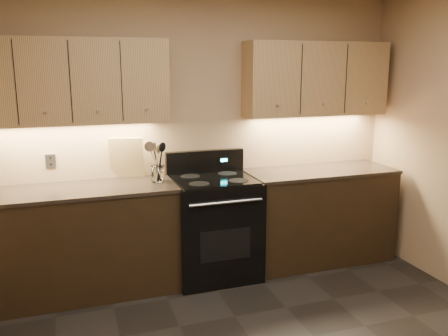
{
  "coord_description": "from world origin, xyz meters",
  "views": [
    {
      "loc": [
        -1.17,
        -2.29,
        1.93
      ],
      "look_at": [
        0.1,
        1.45,
        1.07
      ],
      "focal_mm": 38.0,
      "sensor_mm": 36.0,
      "label": 1
    }
  ],
  "objects": [
    {
      "name": "cutting_board",
      "position": [
        -0.66,
        1.95,
        1.12
      ],
      "size": [
        0.32,
        0.17,
        0.38
      ],
      "primitive_type": "cube",
      "rotation": [
        0.22,
        0.0,
        -0.24
      ],
      "color": "tan",
      "rests_on": "counter_left"
    },
    {
      "name": "counter_left",
      "position": [
        -1.1,
        1.7,
        0.47
      ],
      "size": [
        1.62,
        0.62,
        0.93
      ],
      "color": "black",
      "rests_on": "ground"
    },
    {
      "name": "utensil_crock",
      "position": [
        -0.42,
        1.72,
        1.0
      ],
      "size": [
        0.14,
        0.14,
        0.14
      ],
      "color": "white",
      "rests_on": "counter_left"
    },
    {
      "name": "black_spoon",
      "position": [
        -0.42,
        1.73,
        1.12
      ],
      "size": [
        0.11,
        0.13,
        0.35
      ],
      "primitive_type": null,
      "rotation": [
        0.21,
        0.1,
        0.13
      ],
      "color": "black",
      "rests_on": "utensil_crock"
    },
    {
      "name": "upper_cab_right",
      "position": [
        1.18,
        1.85,
        1.8
      ],
      "size": [
        1.44,
        0.3,
        0.7
      ],
      "primitive_type": "cube",
      "color": "tan",
      "rests_on": "wall_back"
    },
    {
      "name": "steel_skimmer",
      "position": [
        -0.39,
        1.7,
        1.12
      ],
      "size": [
        0.2,
        0.11,
        0.36
      ],
      "primitive_type": null,
      "rotation": [
        -0.08,
        -0.31,
        0.13
      ],
      "color": "silver",
      "rests_on": "utensil_crock"
    },
    {
      "name": "wall_back",
      "position": [
        0.0,
        2.0,
        1.3
      ],
      "size": [
        4.0,
        0.04,
        2.6
      ],
      "primitive_type": "cube",
      "color": "tan",
      "rests_on": "ground"
    },
    {
      "name": "black_turner",
      "position": [
        -0.4,
        1.71,
        1.11
      ],
      "size": [
        0.14,
        0.14,
        0.34
      ],
      "primitive_type": null,
      "rotation": [
        -0.17,
        -0.11,
        0.23
      ],
      "color": "black",
      "rests_on": "utensil_crock"
    },
    {
      "name": "stove",
      "position": [
        0.08,
        1.68,
        0.48
      ],
      "size": [
        0.76,
        0.68,
        1.14
      ],
      "color": "black",
      "rests_on": "ground"
    },
    {
      "name": "upper_cab_left",
      "position": [
        -1.1,
        1.85,
        1.8
      ],
      "size": [
        1.6,
        0.3,
        0.7
      ],
      "primitive_type": "cube",
      "color": "tan",
      "rests_on": "wall_back"
    },
    {
      "name": "counter_right",
      "position": [
        1.18,
        1.7,
        0.47
      ],
      "size": [
        1.46,
        0.62,
        0.93
      ],
      "color": "black",
      "rests_on": "ground"
    },
    {
      "name": "outlet_plate",
      "position": [
        -1.3,
        1.99,
        1.12
      ],
      "size": [
        0.08,
        0.01,
        0.12
      ],
      "primitive_type": "cube",
      "color": "#B2B5BA",
      "rests_on": "wall_back"
    },
    {
      "name": "steel_spatula",
      "position": [
        -0.4,
        1.73,
        1.12
      ],
      "size": [
        0.16,
        0.12,
        0.35
      ],
      "primitive_type": null,
      "rotation": [
        0.01,
        -0.16,
        -0.3
      ],
      "color": "silver",
      "rests_on": "utensil_crock"
    },
    {
      "name": "wooden_spoon",
      "position": [
        -0.45,
        1.72,
        1.1
      ],
      "size": [
        0.11,
        0.07,
        0.32
      ],
      "primitive_type": null,
      "rotation": [
        0.04,
        0.13,
        0.29
      ],
      "color": "tan",
      "rests_on": "utensil_crock"
    }
  ]
}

